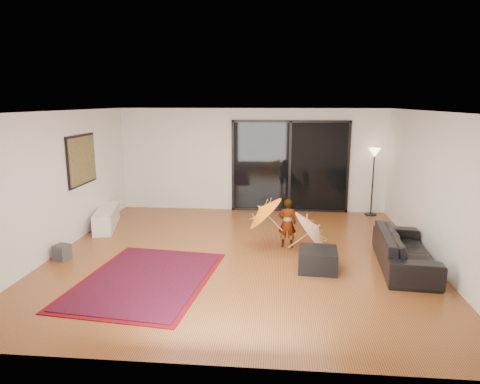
# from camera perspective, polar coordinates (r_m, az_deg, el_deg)

# --- Properties ---
(floor) EXTENTS (7.00, 7.00, 0.00)m
(floor) POSITION_cam_1_polar(r_m,az_deg,el_deg) (8.24, -0.05, -8.40)
(floor) COLOR #A0552C
(floor) RESTS_ON ground
(ceiling) EXTENTS (7.00, 7.00, 0.00)m
(ceiling) POSITION_cam_1_polar(r_m,az_deg,el_deg) (7.73, -0.06, 10.72)
(ceiling) COLOR white
(ceiling) RESTS_ON wall_back
(wall_back) EXTENTS (7.00, 0.00, 7.00)m
(wall_back) POSITION_cam_1_polar(r_m,az_deg,el_deg) (11.32, 1.59, 4.27)
(wall_back) COLOR silver
(wall_back) RESTS_ON floor
(wall_front) EXTENTS (7.00, 0.00, 7.00)m
(wall_front) POSITION_cam_1_polar(r_m,az_deg,el_deg) (4.52, -4.20, -7.76)
(wall_front) COLOR silver
(wall_front) RESTS_ON floor
(wall_left) EXTENTS (0.00, 7.00, 7.00)m
(wall_left) POSITION_cam_1_polar(r_m,az_deg,el_deg) (8.90, -23.11, 1.18)
(wall_left) COLOR silver
(wall_left) RESTS_ON floor
(wall_right) EXTENTS (0.00, 7.00, 7.00)m
(wall_right) POSITION_cam_1_polar(r_m,az_deg,el_deg) (8.32, 24.71, 0.34)
(wall_right) COLOR silver
(wall_right) RESTS_ON floor
(sliding_door) EXTENTS (3.06, 0.07, 2.40)m
(sliding_door) POSITION_cam_1_polar(r_m,az_deg,el_deg) (11.29, 6.66, 3.40)
(sliding_door) COLOR black
(sliding_door) RESTS_ON wall_back
(painting) EXTENTS (0.04, 1.28, 1.08)m
(painting) POSITION_cam_1_polar(r_m,az_deg,el_deg) (9.72, -20.30, 4.03)
(painting) COLOR black
(painting) RESTS_ON wall_left
(media_console) EXTENTS (0.78, 1.64, 0.44)m
(media_console) POSITION_cam_1_polar(r_m,az_deg,el_deg) (10.41, -17.35, -3.31)
(media_console) COLOR white
(media_console) RESTS_ON floor
(speaker) EXTENTS (0.31, 0.31, 0.29)m
(speaker) POSITION_cam_1_polar(r_m,az_deg,el_deg) (8.62, -22.65, -7.42)
(speaker) COLOR #424244
(speaker) RESTS_ON floor
(persian_rug) EXTENTS (2.31, 3.01, 0.02)m
(persian_rug) POSITION_cam_1_polar(r_m,az_deg,el_deg) (7.33, -12.44, -11.30)
(persian_rug) COLOR #62080E
(persian_rug) RESTS_ON floor
(sofa) EXTENTS (1.03, 2.21, 0.63)m
(sofa) POSITION_cam_1_polar(r_m,az_deg,el_deg) (8.12, 21.10, -7.21)
(sofa) COLOR black
(sofa) RESTS_ON floor
(ottoman) EXTENTS (0.70, 0.70, 0.37)m
(ottoman) POSITION_cam_1_polar(r_m,az_deg,el_deg) (7.62, 10.34, -8.86)
(ottoman) COLOR black
(ottoman) RESTS_ON floor
(floor_lamp) EXTENTS (0.30, 0.30, 1.73)m
(floor_lamp) POSITION_cam_1_polar(r_m,az_deg,el_deg) (11.30, 17.43, 3.77)
(floor_lamp) COLOR black
(floor_lamp) RESTS_ON floor
(child) EXTENTS (0.36, 0.24, 0.99)m
(child) POSITION_cam_1_polar(r_m,az_deg,el_deg) (8.58, 6.30, -4.15)
(child) COLOR #999999
(child) RESTS_ON floor
(parasol_orange) EXTENTS (0.73, 0.86, 0.88)m
(parasol_orange) POSITION_cam_1_polar(r_m,az_deg,el_deg) (8.48, 2.62, -2.62)
(parasol_orange) COLOR orange
(parasol_orange) RESTS_ON child
(parasol_white) EXTENTS (0.75, 0.96, 0.99)m
(parasol_white) POSITION_cam_1_polar(r_m,az_deg,el_deg) (8.47, 10.39, -4.44)
(parasol_white) COLOR silver
(parasol_white) RESTS_ON floor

